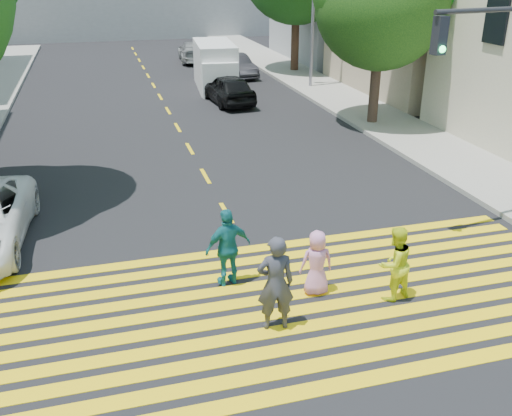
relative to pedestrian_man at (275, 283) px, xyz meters
name	(u,v)px	position (x,y,z in m)	size (l,w,h in m)	color
ground	(301,343)	(0.30, -0.61, -0.94)	(120.00, 120.00, 0.00)	black
sidewalk_right	(366,112)	(8.80, 14.39, -0.87)	(3.00, 60.00, 0.15)	gray
crosswalk	(279,305)	(0.30, 0.67, -0.94)	(13.40, 5.30, 0.01)	yellow
lane_line	(157,91)	(0.30, 21.89, -0.94)	(0.12, 34.40, 0.01)	yellow
pedestrian_man	(275,283)	(0.00, 0.00, 0.00)	(0.69, 0.45, 1.89)	#34353F
pedestrian_woman	(394,264)	(2.59, 0.33, -0.16)	(0.77, 0.60, 1.57)	#D1E21C
pedestrian_child	(317,263)	(1.17, 0.93, -0.25)	(0.68, 0.44, 1.39)	#CB7FB3
pedestrian_extra	(228,247)	(-0.47, 1.77, -0.09)	(1.01, 0.42, 1.72)	#166874
dark_car_near	(229,89)	(3.32, 18.02, -0.24)	(1.66, 4.13, 1.41)	black
silver_car	(194,52)	(3.85, 30.75, -0.26)	(1.91, 4.69, 1.36)	#A3A3A3
dark_car_parked	(236,66)	(5.31, 24.62, -0.30)	(1.37, 3.93, 1.30)	black
white_van	(215,67)	(3.44, 21.59, 0.19)	(2.34, 5.20, 2.38)	silver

